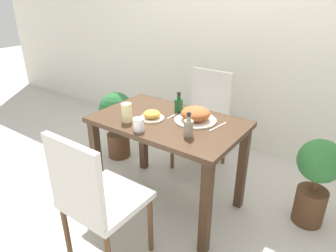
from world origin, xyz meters
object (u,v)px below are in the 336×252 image
(drink_cup, at_px, (139,125))
(sauce_bottle, at_px, (179,105))
(chair_near, at_px, (95,197))
(side_plate, at_px, (152,115))
(chair_far, at_px, (204,114))
(condiment_bottle, at_px, (188,127))
(food_plate, at_px, (195,115))
(potted_plant_right, at_px, (317,176))
(potted_plant_left, at_px, (117,119))
(juice_glass, at_px, (127,113))

(drink_cup, distance_m, sauce_bottle, 0.42)
(chair_near, distance_m, side_plate, 0.72)
(chair_far, bearing_deg, condiment_bottle, -68.03)
(drink_cup, height_order, condiment_bottle, condiment_bottle)
(sauce_bottle, relative_size, condiment_bottle, 1.00)
(chair_far, relative_size, food_plate, 3.05)
(chair_near, bearing_deg, potted_plant_right, -129.66)
(chair_far, relative_size, potted_plant_right, 1.36)
(side_plate, relative_size, potted_plant_right, 0.27)
(chair_far, height_order, potted_plant_right, chair_far)
(sauce_bottle, relative_size, potted_plant_left, 0.24)
(condiment_bottle, xyz_separation_m, potted_plant_left, (-1.09, 0.44, -0.37))
(drink_cup, bearing_deg, potted_plant_right, 33.33)
(chair_far, distance_m, potted_plant_right, 1.09)
(potted_plant_left, bearing_deg, food_plate, -11.96)
(chair_near, xyz_separation_m, drink_cup, (-0.07, 0.47, 0.25))
(food_plate, height_order, juice_glass, juice_glass)
(juice_glass, relative_size, sauce_bottle, 0.81)
(chair_far, xyz_separation_m, potted_plant_right, (1.05, -0.28, -0.12))
(condiment_bottle, distance_m, potted_plant_left, 1.23)
(condiment_bottle, bearing_deg, juice_glass, -173.10)
(juice_glass, xyz_separation_m, potted_plant_left, (-0.62, 0.50, -0.37))
(juice_glass, xyz_separation_m, potted_plant_right, (1.19, 0.60, -0.39))
(juice_glass, relative_size, condiment_bottle, 0.81)
(side_plate, bearing_deg, chair_near, -79.75)
(sauce_bottle, bearing_deg, juice_glass, -119.55)
(juice_glass, distance_m, potted_plant_left, 0.88)
(food_plate, relative_size, potted_plant_right, 0.45)
(potted_plant_right, bearing_deg, chair_far, 165.10)
(side_plate, height_order, juice_glass, juice_glass)
(food_plate, bearing_deg, drink_cup, -122.00)
(chair_far, height_order, juice_glass, chair_far)
(chair_near, xyz_separation_m, potted_plant_left, (-0.86, 1.04, -0.10))
(juice_glass, bearing_deg, potted_plant_right, 27.04)
(chair_near, height_order, juice_glass, chair_near)
(chair_near, height_order, food_plate, chair_near)
(sauce_bottle, distance_m, potted_plant_right, 1.09)
(potted_plant_right, bearing_deg, side_plate, -156.33)
(juice_glass, xyz_separation_m, sauce_bottle, (0.20, 0.35, -0.00))
(food_plate, bearing_deg, juice_glass, -143.43)
(potted_plant_right, bearing_deg, drink_cup, -146.67)
(drink_cup, distance_m, potted_plant_left, 1.03)
(food_plate, bearing_deg, side_plate, -150.92)
(food_plate, distance_m, sauce_bottle, 0.20)
(side_plate, xyz_separation_m, drink_cup, (0.05, -0.20, 0.02))
(chair_far, bearing_deg, food_plate, -67.41)
(side_plate, relative_size, potted_plant_left, 0.26)
(food_plate, distance_m, drink_cup, 0.41)
(drink_cup, height_order, sauce_bottle, sauce_bottle)
(food_plate, relative_size, condiment_bottle, 1.80)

